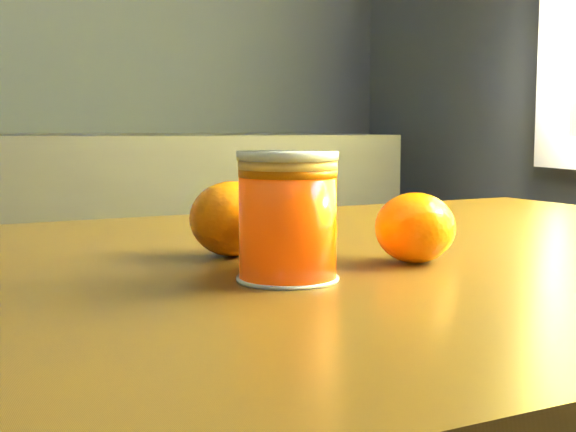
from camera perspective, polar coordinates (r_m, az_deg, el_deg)
name	(u,v)px	position (r m, az deg, el deg)	size (l,w,h in m)	color
table	(348,365)	(0.75, 4.26, -10.51)	(1.19, 0.93, 0.81)	#593D16
juice_glass	(288,217)	(0.60, -0.02, -0.09)	(0.08, 0.08, 0.10)	#FF4505
orange_front	(232,219)	(0.71, -3.99, -0.19)	(0.08, 0.08, 0.07)	orange
orange_back	(415,228)	(0.69, 9.03, -0.83)	(0.07, 0.07, 0.06)	orange
orange_extra	(295,231)	(0.65, 0.49, -1.05)	(0.07, 0.07, 0.06)	orange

